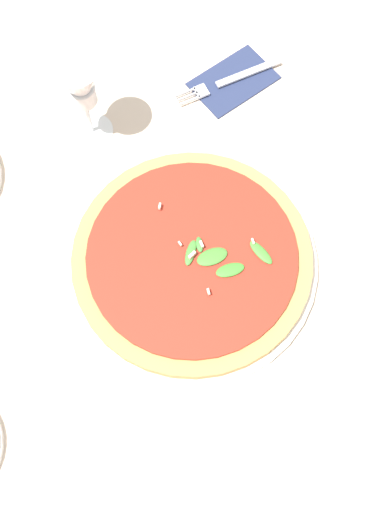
# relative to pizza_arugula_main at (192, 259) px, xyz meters

# --- Properties ---
(ground_plane) EXTENTS (6.00, 6.00, 0.00)m
(ground_plane) POSITION_rel_pizza_arugula_main_xyz_m (0.02, 0.04, -0.02)
(ground_plane) COLOR beige
(pizza_arugula_main) EXTENTS (0.37, 0.37, 0.05)m
(pizza_arugula_main) POSITION_rel_pizza_arugula_main_xyz_m (0.00, 0.00, 0.00)
(pizza_arugula_main) COLOR white
(pizza_arugula_main) RESTS_ON ground_plane
(wine_glass) EXTENTS (0.08, 0.08, 0.16)m
(wine_glass) POSITION_rel_pizza_arugula_main_xyz_m (-0.06, -0.28, 0.09)
(wine_glass) COLOR white
(wine_glass) RESTS_ON ground_plane
(napkin) EXTENTS (0.15, 0.11, 0.01)m
(napkin) POSITION_rel_pizza_arugula_main_xyz_m (-0.29, -0.18, -0.01)
(napkin) COLOR navy
(napkin) RESTS_ON ground_plane
(fork) EXTENTS (0.19, 0.09, 0.00)m
(fork) POSITION_rel_pizza_arugula_main_xyz_m (-0.29, -0.18, -0.01)
(fork) COLOR silver
(fork) RESTS_ON ground_plane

